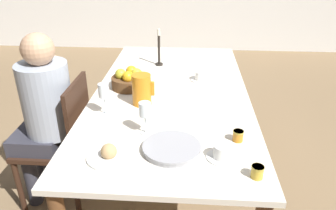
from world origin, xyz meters
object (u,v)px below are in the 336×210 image
(red_pitcher, at_px, (142,89))
(teacup_near_person, at_px, (222,153))
(person_seated, at_px, (44,109))
(bread_plate, at_px, (109,154))
(fruit_bowl, at_px, (129,80))
(wine_glass_water, at_px, (104,92))
(wine_glass_juice, at_px, (145,111))
(teacup_across, at_px, (201,76))
(candlestick_tall, at_px, (159,52))
(jam_jar_red, at_px, (238,135))
(serving_tray, at_px, (172,148))
(chair_person_side, at_px, (63,139))
(jam_jar_amber, at_px, (257,171))

(red_pitcher, height_order, teacup_near_person, red_pitcher)
(person_seated, height_order, bread_plate, person_seated)
(bread_plate, bearing_deg, fruit_bowl, 93.38)
(wine_glass_water, relative_size, teacup_near_person, 1.31)
(wine_glass_juice, bearing_deg, bread_plate, -120.86)
(teacup_across, bearing_deg, candlestick_tall, 137.47)
(wine_glass_juice, bearing_deg, red_pitcher, 101.07)
(bread_plate, bearing_deg, jam_jar_red, 17.29)
(serving_tray, height_order, jam_jar_red, jam_jar_red)
(chair_person_side, height_order, serving_tray, chair_person_side)
(chair_person_side, bearing_deg, jam_jar_red, -108.09)
(chair_person_side, height_order, candlestick_tall, candlestick_tall)
(person_seated, relative_size, jam_jar_amber, 20.48)
(teacup_across, height_order, jam_jar_red, teacup_across)
(bread_plate, distance_m, jam_jar_amber, 0.66)
(teacup_near_person, height_order, jam_jar_amber, teacup_near_person)
(chair_person_side, xyz_separation_m, fruit_bowl, (0.41, 0.28, 0.31))
(chair_person_side, xyz_separation_m, wine_glass_water, (0.34, -0.11, 0.40))
(candlestick_tall, bearing_deg, chair_person_side, -127.20)
(teacup_near_person, height_order, jam_jar_red, teacup_near_person)
(teacup_across, height_order, fruit_bowl, fruit_bowl)
(jam_jar_amber, distance_m, fruit_bowl, 1.15)
(serving_tray, distance_m, bread_plate, 0.29)
(teacup_near_person, xyz_separation_m, jam_jar_amber, (0.14, -0.13, 0.00))
(chair_person_side, relative_size, teacup_across, 5.98)
(chair_person_side, height_order, bread_plate, chair_person_side)
(chair_person_side, relative_size, red_pitcher, 4.51)
(wine_glass_water, height_order, jam_jar_amber, wine_glass_water)
(wine_glass_water, bearing_deg, candlestick_tall, 74.98)
(chair_person_side, distance_m, jam_jar_amber, 1.31)
(teacup_across, relative_size, bread_plate, 0.70)
(chair_person_side, distance_m, fruit_bowl, 0.58)
(teacup_near_person, distance_m, candlestick_tall, 1.31)
(wine_glass_water, relative_size, jam_jar_amber, 3.33)
(teacup_across, distance_m, jam_jar_amber, 1.09)
(wine_glass_water, distance_m, wine_glass_juice, 0.32)
(red_pitcher, relative_size, teacup_near_person, 1.33)
(jam_jar_red, bearing_deg, wine_glass_juice, 174.85)
(jam_jar_red, relative_size, candlestick_tall, 0.19)
(teacup_near_person, relative_size, bread_plate, 0.70)
(jam_jar_amber, bearing_deg, fruit_bowl, 127.74)
(bread_plate, xyz_separation_m, fruit_bowl, (-0.05, 0.81, 0.04))
(teacup_near_person, bearing_deg, chair_person_side, 152.81)
(chair_person_side, relative_size, person_seated, 0.74)
(chair_person_side, bearing_deg, candlestick_tall, -37.20)
(serving_tray, height_order, fruit_bowl, fruit_bowl)
(candlestick_tall, bearing_deg, teacup_near_person, -71.86)
(teacup_across, bearing_deg, teacup_near_person, -85.27)
(person_seated, height_order, candlestick_tall, person_seated)
(teacup_across, relative_size, jam_jar_red, 2.54)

